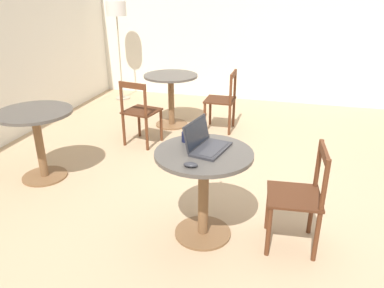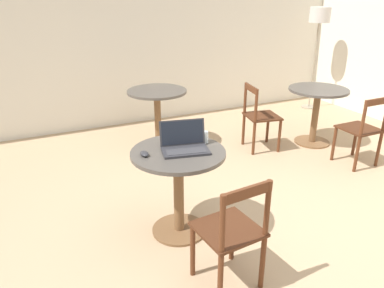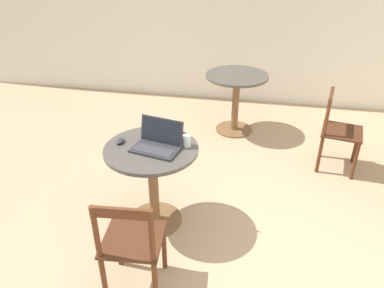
{
  "view_description": "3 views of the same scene",
  "coord_description": "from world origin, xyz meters",
  "views": [
    {
      "loc": [
        -3.2,
        -0.21,
        1.87
      ],
      "look_at": [
        -0.53,
        0.52,
        0.68
      ],
      "focal_mm": 35.0,
      "sensor_mm": 36.0,
      "label": 1
    },
    {
      "loc": [
        -1.79,
        -2.06,
        1.88
      ],
      "look_at": [
        -0.58,
        0.49,
        0.71
      ],
      "focal_mm": 35.0,
      "sensor_mm": 36.0,
      "label": 2
    },
    {
      "loc": [
        0.02,
        -2.03,
        2.18
      ],
      "look_at": [
        -0.49,
        0.66,
        0.63
      ],
      "focal_mm": 35.0,
      "sensor_mm": 36.0,
      "label": 3
    }
  ],
  "objects": [
    {
      "name": "laptop",
      "position": [
        -0.71,
        0.36,
        0.77
      ],
      "size": [
        0.4,
        0.32,
        0.22
      ],
      "color": "#2D2D33",
      "rests_on": "cafe_table_near"
    },
    {
      "name": "cafe_table_near",
      "position": [
        -0.76,
        0.36,
        0.53
      ],
      "size": [
        0.74,
        0.74,
        0.73
      ],
      "color": "brown",
      "rests_on": "ground_plane"
    },
    {
      "name": "mug",
      "position": [
        -0.59,
        0.55,
        0.77
      ],
      "size": [
        0.11,
        0.07,
        0.08
      ],
      "color": "#141938",
      "rests_on": "cafe_table_near"
    },
    {
      "name": "wall_back",
      "position": [
        0.0,
        3.23,
        1.35
      ],
      "size": [
        9.4,
        0.06,
        2.7
      ],
      "color": "silver",
      "rests_on": "ground_plane"
    },
    {
      "name": "chair_mid_left",
      "position": [
        0.85,
        1.55,
        0.42
      ],
      "size": [
        0.46,
        0.46,
        0.82
      ],
      "color": "#562D19",
      "rests_on": "ground_plane"
    },
    {
      "name": "cafe_table_far",
      "position": [
        -0.25,
        2.2,
        0.53
      ],
      "size": [
        0.74,
        0.74,
        0.73
      ],
      "color": "brown",
      "rests_on": "ground_plane"
    },
    {
      "name": "chair_near_front",
      "position": [
        -0.7,
        -0.35,
        0.42
      ],
      "size": [
        0.42,
        0.42,
        0.82
      ],
      "color": "#562D19",
      "rests_on": "ground_plane"
    },
    {
      "name": "ground_plane",
      "position": [
        0.0,
        0.0,
        0.0
      ],
      "size": [
        16.0,
        16.0,
        0.0
      ],
      "primitive_type": "plane",
      "color": "tan"
    },
    {
      "name": "mouse",
      "position": [
        -1.02,
        0.39,
        0.74
      ],
      "size": [
        0.06,
        0.1,
        0.03
      ],
      "color": "#2D2D33",
      "rests_on": "cafe_table_near"
    },
    {
      "name": "drinking_glass",
      "position": [
        -0.5,
        0.44,
        0.77
      ],
      "size": [
        0.07,
        0.07,
        0.09
      ],
      "color": "silver",
      "rests_on": "cafe_table_near"
    }
  ]
}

